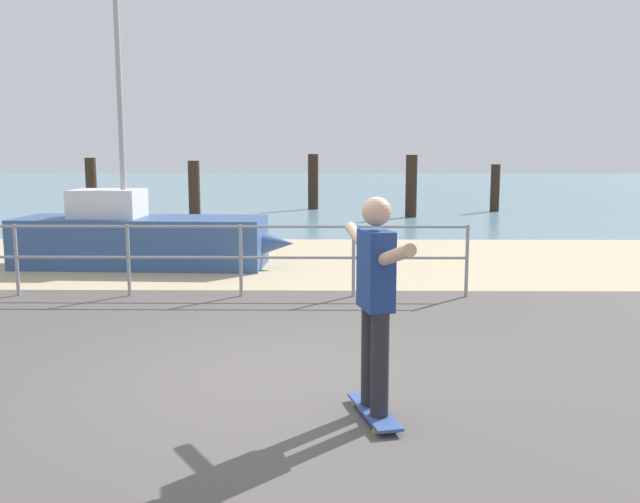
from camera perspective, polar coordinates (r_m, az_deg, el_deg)
name	(u,v)px	position (r m, az deg, el deg)	size (l,w,h in m)	color
ground_plane	(255,425)	(5.39, -5.43, -14.21)	(24.00, 10.00, 0.04)	#514C49
beach_strip	(300,260)	(13.13, -1.72, -0.73)	(24.00, 6.00, 0.04)	tan
sea_surface	(319,187)	(41.01, -0.05, 5.43)	(72.00, 50.00, 0.04)	slate
railing_fence	(128,249)	(10.06, -15.75, 0.20)	(9.68, 0.05, 1.05)	gray
sailboat	(151,238)	(12.64, -13.97, 1.07)	(5.00, 1.61, 5.39)	#335184
skateboard	(374,412)	(5.45, 4.55, -13.19)	(0.39, 0.82, 0.08)	#334C8C
skateboarder	(376,292)	(5.17, 4.67, -3.36)	(0.44, 1.42, 1.65)	#26262B
groyne_post_0	(92,191)	(20.93, -18.55, 4.84)	(0.31, 0.31, 1.90)	#332319
groyne_post_1	(194,194)	(19.26, -10.46, 4.75)	(0.32, 0.32, 1.83)	#332319
groyne_post_2	(313,182)	(24.62, -0.58, 5.83)	(0.37, 0.37, 1.99)	#332319
groyne_post_3	(411,186)	(21.74, 7.63, 5.41)	(0.36, 0.36, 1.98)	#332319
groyne_post_4	(495,188)	(24.45, 14.42, 5.14)	(0.32, 0.32, 1.64)	#332319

